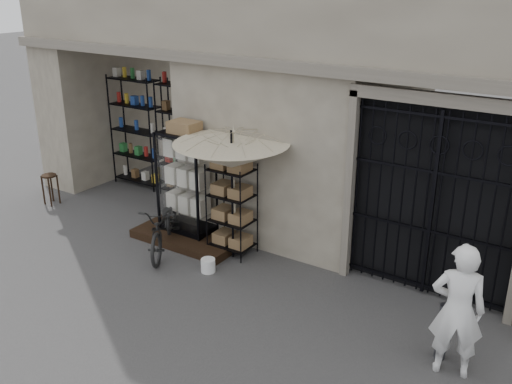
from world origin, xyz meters
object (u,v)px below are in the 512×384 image
Objects in this scene: steel_bollard at (443,332)px; wooden_stool at (51,189)px; market_umbrella at (231,149)px; white_bucket at (208,265)px; bicycle at (166,250)px; wire_rack at (232,210)px; display_cabinet at (187,188)px; shopkeeper at (449,371)px.

wooden_stool is at bearing 175.49° from steel_bollard.
market_umbrella is 1.94m from white_bucket.
bicycle reaches higher than white_bucket.
white_bucket is (0.08, -0.79, -0.68)m from wire_rack.
wire_rack is 1.42m from bicycle.
steel_bollard is at bearing -2.27° from white_bucket.
steel_bollard is (3.79, -0.80, -1.55)m from market_umbrella.
display_cabinet is 8.45× the size of white_bucket.
white_bucket is at bearing -48.38° from display_cabinet.
display_cabinet reaches higher than shopkeeper.
display_cabinet is 3.07× the size of wooden_stool.
shopkeeper is at bearing -35.24° from bicycle.
wooden_stool is (-3.46, -0.34, -0.63)m from display_cabinet.
display_cabinet is 1.14× the size of bicycle.
bicycle is 2.28× the size of steel_bollard.
market_umbrella is at bearing -20.57° from display_cabinet.
steel_bollard reaches higher than wooden_stool.
steel_bollard is 0.44× the size of shopkeeper.
white_bucket is at bearing -21.34° from shopkeeper.
white_bucket is at bearing -92.94° from market_umbrella.
wire_rack is at bearing -31.96° from shopkeeper.
wire_rack is 0.93× the size of bicycle.
bicycle is at bearing -22.38° from shopkeeper.
market_umbrella is 11.43× the size of white_bucket.
wire_rack is at bearing 166.42° from steel_bollard.
market_umbrella reaches higher than bicycle.
white_bucket is at bearing -6.38° from wooden_stool.
display_cabinet is at bearing 170.40° from market_umbrella.
white_bucket is at bearing -39.03° from bicycle.
bicycle is 3.51m from wooden_stool.
white_bucket is 0.31× the size of steel_bollard.
steel_bollard is at bearing -22.41° from display_cabinet.
market_umbrella reaches higher than shopkeeper.
bicycle is 1.01× the size of shopkeeper.
display_cabinet is at bearing -29.51° from shopkeeper.
display_cabinet is 5.34m from shopkeeper.
white_bucket is (-0.03, -0.65, -1.82)m from market_umbrella.
display_cabinet is at bearing 5.53° from wooden_stool.
market_umbrella is 4.17m from steel_bollard.
white_bucket is 0.36× the size of wooden_stool.
display_cabinet is 3.53m from wooden_stool.
market_umbrella is 4.53m from shopkeeper.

